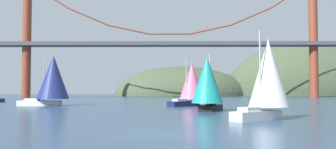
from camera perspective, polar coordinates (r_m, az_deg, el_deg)
ground_plane at (r=22.40m, az=-1.14°, el=-9.29°), size 360.00×360.00×0.00m
headland_center at (r=157.31m, az=2.15°, el=-3.34°), size 58.29×44.00×25.33m
headland_right at (r=168.07m, az=21.27°, el=-3.12°), size 72.20×44.00×47.41m
suspension_bridge at (r=118.25m, az=0.24°, el=5.21°), size 129.99×6.00×38.43m
sailboat_teal_sail at (r=44.80m, az=6.27°, el=-1.19°), size 5.05×7.19×7.30m
sailboat_pink_spinnaker at (r=58.65m, az=3.66°, el=-1.23°), size 6.86×6.59×7.85m
sailboat_white_mainsail at (r=33.93m, az=15.48°, el=-0.24°), size 6.59×6.10×8.00m
sailboat_navy_sail at (r=62.19m, az=-17.83°, el=-0.59°), size 8.36×5.33×8.62m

